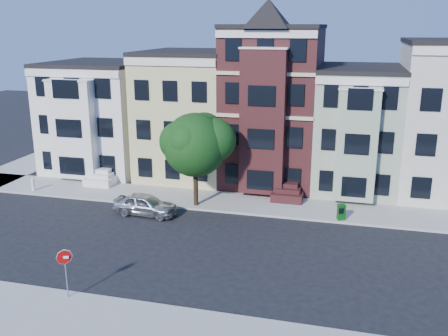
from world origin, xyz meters
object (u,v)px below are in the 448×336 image
(fire_hydrant, at_px, (33,185))
(stop_sign, at_px, (66,270))
(parked_car, at_px, (145,204))
(street_tree, at_px, (195,149))
(newspaper_box, at_px, (341,212))

(fire_hydrant, distance_m, stop_sign, 17.11)
(parked_car, bearing_deg, stop_sign, -172.59)
(parked_car, xyz_separation_m, fire_hydrant, (-10.11, 2.25, -0.19))
(street_tree, relative_size, stop_sign, 2.97)
(street_tree, bearing_deg, stop_sign, -98.66)
(parked_car, xyz_separation_m, stop_sign, (0.79, -10.91, 0.77))
(parked_car, distance_m, newspaper_box, 12.86)
(stop_sign, bearing_deg, newspaper_box, 26.96)
(stop_sign, bearing_deg, street_tree, 60.98)
(street_tree, height_order, newspaper_box, street_tree)
(newspaper_box, relative_size, fire_hydrant, 1.33)
(street_tree, relative_size, parked_car, 1.87)
(parked_car, relative_size, newspaper_box, 4.17)
(parked_car, distance_m, stop_sign, 10.97)
(fire_hydrant, bearing_deg, street_tree, 0.27)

